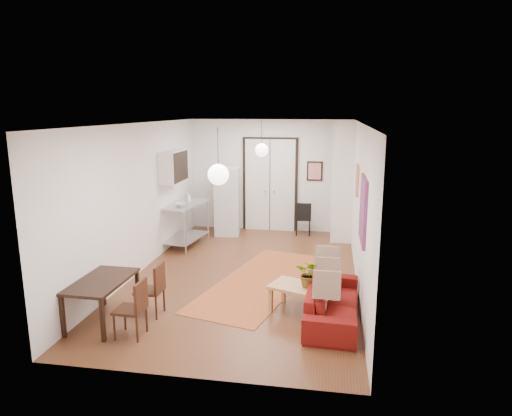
% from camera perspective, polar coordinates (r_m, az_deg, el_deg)
% --- Properties ---
extents(floor, '(7.00, 7.00, 0.00)m').
position_cam_1_polar(floor, '(8.94, -1.31, -8.41)').
color(floor, brown).
rests_on(floor, ground).
extents(ceiling, '(4.20, 7.00, 0.02)m').
position_cam_1_polar(ceiling, '(8.37, -1.41, 10.52)').
color(ceiling, white).
rests_on(ceiling, wall_back).
extents(wall_back, '(4.20, 0.02, 2.90)m').
position_cam_1_polar(wall_back, '(11.94, 1.80, 4.05)').
color(wall_back, white).
rests_on(wall_back, floor).
extents(wall_front, '(4.20, 0.02, 2.90)m').
position_cam_1_polar(wall_front, '(5.25, -8.59, -6.82)').
color(wall_front, white).
rests_on(wall_front, floor).
extents(wall_left, '(0.02, 7.00, 2.90)m').
position_cam_1_polar(wall_left, '(9.16, -14.38, 1.15)').
color(wall_left, white).
rests_on(wall_left, floor).
extents(wall_right, '(0.02, 7.00, 2.90)m').
position_cam_1_polar(wall_right, '(8.40, 12.85, 0.25)').
color(wall_right, white).
rests_on(wall_right, floor).
extents(double_doors, '(1.44, 0.06, 2.50)m').
position_cam_1_polar(double_doors, '(11.93, 1.76, 2.83)').
color(double_doors, silver).
rests_on(double_doors, wall_back).
extents(stub_partition, '(0.50, 0.10, 2.90)m').
position_cam_1_polar(stub_partition, '(10.90, 10.82, 3.05)').
color(stub_partition, white).
rests_on(stub_partition, floor).
extents(wall_cabinet, '(0.35, 1.00, 0.70)m').
position_cam_1_polar(wall_cabinet, '(10.40, -10.29, 5.14)').
color(wall_cabinet, white).
rests_on(wall_cabinet, wall_left).
extents(painting_popart, '(0.05, 1.00, 1.00)m').
position_cam_1_polar(painting_popart, '(7.14, 13.26, -0.24)').
color(painting_popart, red).
rests_on(painting_popart, wall_right).
extents(painting_abstract, '(0.05, 0.50, 0.60)m').
position_cam_1_polar(painting_abstract, '(9.13, 12.53, 3.44)').
color(painting_abstract, '#F3E4CB').
rests_on(painting_abstract, wall_right).
extents(poster_back, '(0.40, 0.03, 0.50)m').
position_cam_1_polar(poster_back, '(11.79, 7.35, 4.59)').
color(poster_back, red).
rests_on(poster_back, wall_back).
extents(print_left, '(0.03, 0.44, 0.54)m').
position_cam_1_polar(print_left, '(10.91, -10.16, 5.74)').
color(print_left, '#A76B45').
rests_on(print_left, wall_left).
extents(pendant_back, '(0.30, 0.30, 0.80)m').
position_cam_1_polar(pendant_back, '(10.37, 0.71, 7.27)').
color(pendant_back, white).
rests_on(pendant_back, ceiling).
extents(pendant_front, '(0.30, 0.30, 0.80)m').
position_cam_1_polar(pendant_front, '(6.47, -4.73, 4.20)').
color(pendant_front, white).
rests_on(pendant_front, ceiling).
extents(kilim_rug, '(2.24, 3.89, 0.01)m').
position_cam_1_polar(kilim_rug, '(8.63, 0.60, -9.14)').
color(kilim_rug, '#C36230').
rests_on(kilim_rug, floor).
extents(sofa, '(1.95, 0.84, 0.56)m').
position_cam_1_polar(sofa, '(7.20, 9.59, -11.46)').
color(sofa, maroon).
rests_on(sofa, floor).
extents(coffee_table, '(1.14, 0.88, 0.45)m').
position_cam_1_polar(coffee_table, '(7.27, 5.87, -10.17)').
color(coffee_table, tan).
rests_on(coffee_table, floor).
extents(potted_plant, '(0.49, 0.46, 0.44)m').
position_cam_1_polar(potted_plant, '(7.17, 6.73, -8.15)').
color(potted_plant, '#2C622F').
rests_on(potted_plant, coffee_table).
extents(kitchen_counter, '(0.85, 1.42, 1.02)m').
position_cam_1_polar(kitchen_counter, '(10.74, -8.81, -1.19)').
color(kitchen_counter, '#B9BBBE').
rests_on(kitchen_counter, floor).
extents(bowl, '(0.31, 0.31, 0.06)m').
position_cam_1_polar(bowl, '(10.39, -9.41, 0.43)').
color(bowl, beige).
rests_on(bowl, kitchen_counter).
extents(soap_bottle, '(0.12, 0.13, 0.21)m').
position_cam_1_polar(soap_bottle, '(10.88, -8.49, 1.41)').
color(soap_bottle, teal).
rests_on(soap_bottle, kitchen_counter).
extents(fridge, '(0.69, 0.69, 1.72)m').
position_cam_1_polar(fridge, '(11.59, -3.64, 0.83)').
color(fridge, silver).
rests_on(fridge, floor).
extents(dining_table, '(0.71, 1.22, 0.67)m').
position_cam_1_polar(dining_table, '(7.26, -18.74, -9.06)').
color(dining_table, black).
rests_on(dining_table, floor).
extents(dining_chair_near, '(0.40, 0.56, 0.83)m').
position_cam_1_polar(dining_chair_near, '(7.42, -12.98, -9.23)').
color(dining_chair_near, '#3A1E12').
rests_on(dining_chair_near, floor).
extents(dining_chair_far, '(0.40, 0.56, 0.83)m').
position_cam_1_polar(dining_chair_far, '(6.83, -15.23, -11.29)').
color(dining_chair_far, '#3A1E12').
rests_on(dining_chair_far, floor).
extents(black_side_chair, '(0.41, 0.41, 0.85)m').
position_cam_1_polar(black_side_chair, '(11.76, 5.96, -0.87)').
color(black_side_chair, black).
rests_on(black_side_chair, floor).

